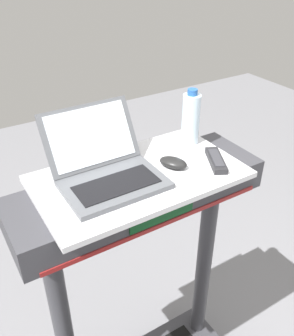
{
  "coord_description": "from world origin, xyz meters",
  "views": [
    {
      "loc": [
        -0.53,
        -0.21,
        1.9
      ],
      "look_at": [
        0.0,
        0.65,
        1.27
      ],
      "focal_mm": 39.97,
      "sensor_mm": 36.0,
      "label": 1
    }
  ],
  "objects": [
    {
      "name": "desk_board",
      "position": [
        0.0,
        0.7,
        1.21
      ],
      "size": [
        0.69,
        0.4,
        0.02
      ],
      "primitive_type": "cube",
      "color": "silver",
      "rests_on": "treadmill_base"
    },
    {
      "name": "water_bottle",
      "position": [
        0.28,
        0.79,
        1.32
      ],
      "size": [
        0.07,
        0.07,
        0.21
      ],
      "color": "silver",
      "rests_on": "desk_board"
    },
    {
      "name": "tv_remote",
      "position": [
        0.27,
        0.62,
        1.23
      ],
      "size": [
        0.11,
        0.16,
        0.02
      ],
      "color": "#232326",
      "rests_on": "desk_board"
    },
    {
      "name": "computer_mouse",
      "position": [
        0.12,
        0.68,
        1.23
      ],
      "size": [
        0.1,
        0.12,
        0.03
      ],
      "primitive_type": "ellipsoid",
      "rotation": [
        0.0,
        0.0,
        0.51
      ],
      "color": "black",
      "rests_on": "desk_board"
    },
    {
      "name": "laptop",
      "position": [
        -0.11,
        0.73,
        1.26
      ],
      "size": [
        0.32,
        0.33,
        0.21
      ],
      "rotation": [
        0.0,
        0.0,
        0.07
      ],
      "color": "#515459",
      "rests_on": "desk_board"
    }
  ]
}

